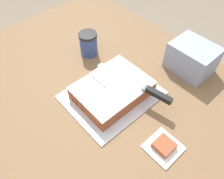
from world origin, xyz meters
name	(u,v)px	position (x,y,z in m)	size (l,w,h in m)	color
ground_plane	(103,167)	(0.00, 0.00, 0.00)	(8.00, 8.00, 0.00)	#7F705B
countertop	(101,138)	(0.00, 0.00, 0.47)	(1.40, 1.10, 0.94)	brown
cake_board	(112,95)	(0.08, 0.02, 0.94)	(0.31, 0.37, 0.01)	silver
cake	(113,89)	(0.08, 0.02, 0.98)	(0.22, 0.29, 0.06)	#994C2D
knife	(148,90)	(0.20, 0.10, 1.02)	(0.35, 0.09, 0.02)	silver
coffee_cup	(89,44)	(-0.20, 0.11, 1.00)	(0.09, 0.09, 0.12)	#334C8C
paper_napkin	(163,147)	(0.38, -0.01, 0.94)	(0.11, 0.11, 0.01)	white
brownie	(164,146)	(0.38, -0.01, 0.96)	(0.06, 0.06, 0.02)	#994C2D
storage_box	(192,58)	(0.20, 0.39, 1.01)	(0.19, 0.15, 0.13)	#8C99B2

